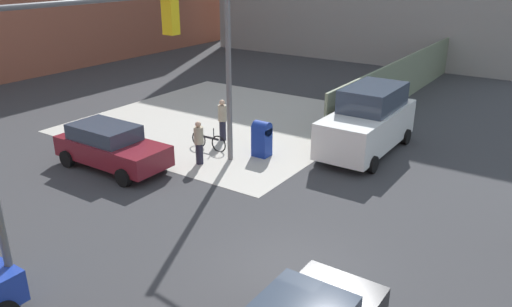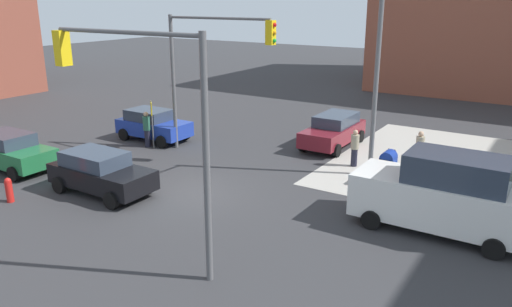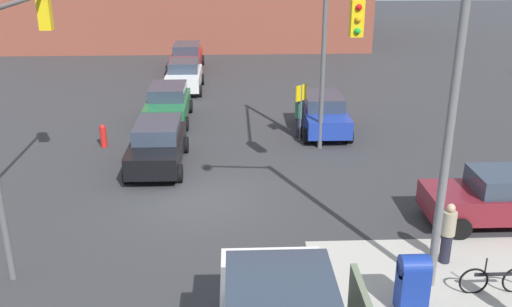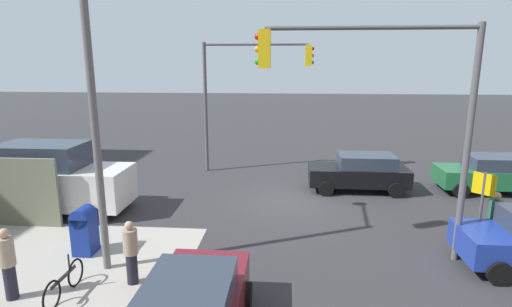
% 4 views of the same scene
% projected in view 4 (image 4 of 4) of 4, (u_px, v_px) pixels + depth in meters
% --- Properties ---
extents(ground_plane, '(120.00, 120.00, 0.00)m').
position_uv_depth(ground_plane, '(295.00, 202.00, 16.17)').
color(ground_plane, '#333335').
extents(traffic_signal_nw_corner, '(5.85, 0.36, 6.50)m').
position_uv_depth(traffic_signal_nw_corner, '(386.00, 95.00, 10.59)').
color(traffic_signal_nw_corner, '#59595B').
rests_on(traffic_signal_nw_corner, ground).
extents(traffic_signal_se_corner, '(5.46, 0.36, 6.50)m').
position_uv_depth(traffic_signal_se_corner, '(246.00, 81.00, 19.72)').
color(traffic_signal_se_corner, '#59595B').
rests_on(traffic_signal_se_corner, ground).
extents(street_lamp_corner, '(0.63, 2.67, 8.00)m').
position_uv_depth(street_lamp_corner, '(100.00, 94.00, 10.26)').
color(street_lamp_corner, slate).
rests_on(street_lamp_corner, ground).
extents(warning_sign_two_way, '(0.48, 0.48, 2.40)m').
position_uv_depth(warning_sign_two_way, '(482.00, 198.00, 11.69)').
color(warning_sign_two_way, '#4C4C4C').
rests_on(warning_sign_two_way, ground).
extents(mailbox_blue, '(0.56, 0.64, 1.43)m').
position_uv_depth(mailbox_blue, '(84.00, 229.00, 11.63)').
color(mailbox_blue, navy).
rests_on(mailbox_blue, ground).
extents(fire_hydrant, '(0.26, 0.26, 0.94)m').
position_uv_depth(fire_hydrant, '(395.00, 167.00, 19.76)').
color(fire_hydrant, red).
rests_on(fire_hydrant, ground).
extents(sedan_green, '(4.06, 2.02, 1.62)m').
position_uv_depth(sedan_green, '(489.00, 173.00, 17.21)').
color(sedan_green, '#1E6638').
rests_on(sedan_green, ground).
extents(coupe_black, '(4.25, 2.02, 1.62)m').
position_uv_depth(coupe_black, '(360.00, 172.00, 17.46)').
color(coupe_black, black).
rests_on(coupe_black, ground).
extents(van_white_delivery, '(5.40, 2.32, 2.62)m').
position_uv_depth(van_white_delivery, '(53.00, 179.00, 14.85)').
color(van_white_delivery, white).
rests_on(van_white_delivery, ground).
extents(pedestrian_crossing, '(0.36, 0.36, 1.79)m').
position_uv_depth(pedestrian_crossing, '(8.00, 263.00, 9.31)').
color(pedestrian_crossing, '#9E937A').
rests_on(pedestrian_crossing, ground).
extents(pedestrian_waiting, '(0.36, 0.36, 1.81)m').
position_uv_depth(pedestrian_waiting, '(494.00, 220.00, 11.81)').
color(pedestrian_waiting, '#2D664C').
rests_on(pedestrian_waiting, ground).
extents(pedestrian_walking_north, '(0.36, 0.36, 1.68)m').
position_uv_depth(pedestrian_walking_north, '(131.00, 252.00, 9.99)').
color(pedestrian_walking_north, '#9E937A').
rests_on(pedestrian_walking_north, ground).
extents(bicycle_leaning_on_fence, '(0.05, 1.75, 0.97)m').
position_uv_depth(bicycle_leaning_on_fence, '(64.00, 283.00, 9.54)').
color(bicycle_leaning_on_fence, black).
rests_on(bicycle_leaning_on_fence, ground).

